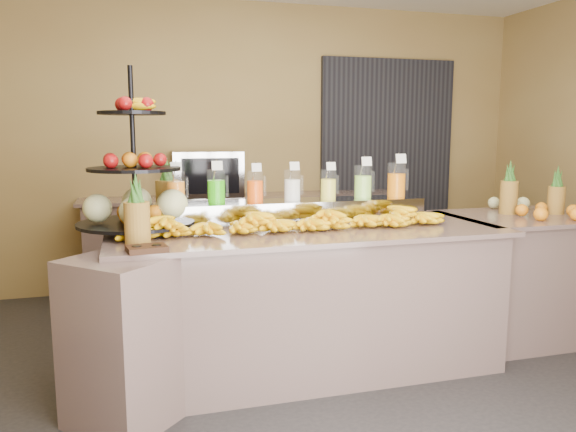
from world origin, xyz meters
name	(u,v)px	position (x,y,z in m)	size (l,w,h in m)	color
ground	(322,385)	(0.00, 0.00, 0.00)	(6.00, 6.00, 0.00)	black
room_envelope	(312,84)	(0.19, 0.79, 1.88)	(6.04, 5.02, 2.82)	olive
buffet_counter	(292,302)	(-0.12, 0.26, 0.47)	(2.75, 1.25, 0.93)	gray
right_counter	(518,276)	(1.70, 0.40, 0.47)	(1.08, 0.88, 0.93)	gray
back_ledge	(246,242)	(0.00, 2.25, 0.47)	(3.10, 0.55, 0.93)	gray
pitcher_tray	(292,211)	(-0.02, 0.58, 1.01)	(1.85, 0.30, 0.15)	gray
juice_pitcher_orange_a	(176,190)	(-0.80, 0.58, 1.18)	(0.12, 0.12, 0.28)	silver
juice_pitcher_green	(216,188)	(-0.54, 0.58, 1.18)	(0.12, 0.12, 0.29)	silver
juice_pitcher_orange_b	(255,188)	(-0.28, 0.58, 1.17)	(0.11, 0.12, 0.27)	silver
juice_pitcher_milk	(292,187)	(-0.02, 0.58, 1.17)	(0.11, 0.12, 0.27)	silver
juice_pitcher_lemon	(328,186)	(0.24, 0.58, 1.17)	(0.11, 0.11, 0.27)	silver
juice_pitcher_lime	(363,183)	(0.50, 0.58, 1.18)	(0.12, 0.13, 0.30)	silver
juice_pitcher_orange_c	(396,182)	(0.76, 0.58, 1.19)	(0.13, 0.14, 0.32)	silver
banana_heap	(288,220)	(-0.14, 0.27, 1.00)	(2.08, 0.19, 0.17)	#E6AF0B
fruit_stand	(144,191)	(-1.01, 0.47, 1.18)	(0.88, 0.88, 1.00)	black
condiment_caddy	(147,249)	(-1.02, -0.13, 0.94)	(0.20, 0.15, 0.03)	black
pineapple_left_a	(137,218)	(-1.06, 0.07, 1.08)	(0.14, 0.14, 0.40)	brown
pineapple_left_b	(168,197)	(-0.84, 0.79, 1.10)	(0.16, 0.16, 0.45)	brown
right_fruit_pile	(539,205)	(1.81, 0.35, 1.01)	(0.47, 0.45, 0.25)	brown
oven_warmer	(207,174)	(-0.37, 2.25, 1.15)	(0.65, 0.45, 0.43)	gray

